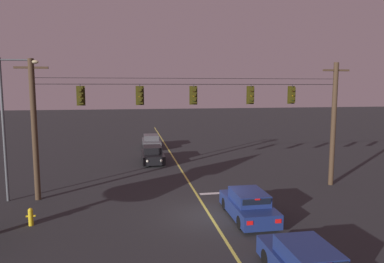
{
  "coord_description": "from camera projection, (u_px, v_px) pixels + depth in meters",
  "views": [
    {
      "loc": [
        -3.87,
        -16.88,
        6.42
      ],
      "look_at": [
        0.0,
        5.23,
        3.63
      ],
      "focal_mm": 33.33,
      "sensor_mm": 36.0,
      "label": 1
    }
  ],
  "objects": [
    {
      "name": "lane_centre_stripe",
      "position": [
        181.0,
        170.0,
        27.95
      ],
      "size": [
        0.14,
        60.0,
        0.01
      ],
      "primitive_type": "cube",
      "color": "#D1C64C",
      "rests_on": "ground"
    },
    {
      "name": "fire_hydrant",
      "position": [
        31.0,
        216.0,
        16.6
      ],
      "size": [
        0.44,
        0.22,
        0.84
      ],
      "color": "gold",
      "rests_on": "ground"
    },
    {
      "name": "car_oncoming_trailing",
      "position": [
        151.0,
        142.0,
        38.01
      ],
      "size": [
        1.8,
        4.42,
        1.39
      ],
      "color": "#4C4C51",
      "rests_on": "ground"
    },
    {
      "name": "stop_bar_paint",
      "position": [
        227.0,
        193.0,
        21.82
      ],
      "size": [
        3.4,
        0.36,
        0.01
      ],
      "primitive_type": "cube",
      "color": "silver",
      "rests_on": "ground"
    },
    {
      "name": "traffic_light_leftmost",
      "position": [
        80.0,
        96.0,
        20.2
      ],
      "size": [
        0.48,
        0.41,
        1.22
      ],
      "color": "black"
    },
    {
      "name": "ground_plane",
      "position": [
        210.0,
        215.0,
        17.95
      ],
      "size": [
        180.0,
        180.0,
        0.0
      ],
      "primitive_type": "plane",
      "color": "#28282B"
    },
    {
      "name": "car_waiting_near_lane",
      "position": [
        248.0,
        205.0,
        17.53
      ],
      "size": [
        1.8,
        4.33,
        1.39
      ],
      "color": "navy",
      "rests_on": "ground"
    },
    {
      "name": "car_oncoming_lead",
      "position": [
        153.0,
        155.0,
        30.61
      ],
      "size": [
        1.8,
        4.42,
        1.39
      ],
      "color": "black",
      "rests_on": "ground"
    },
    {
      "name": "street_lamp_corner",
      "position": [
        9.0,
        116.0,
        19.72
      ],
      "size": [
        2.11,
        0.3,
        8.03
      ],
      "color": "#4C4F54",
      "rests_on": "ground"
    },
    {
      "name": "traffic_light_right_inner",
      "position": [
        251.0,
        95.0,
        21.94
      ],
      "size": [
        0.48,
        0.41,
        1.22
      ],
      "color": "black"
    },
    {
      "name": "traffic_light_rightmost",
      "position": [
        292.0,
        95.0,
        22.4
      ],
      "size": [
        0.48,
        0.41,
        1.22
      ],
      "color": "black"
    },
    {
      "name": "signal_span_assembly",
      "position": [
        195.0,
        125.0,
        21.57
      ],
      "size": [
        20.16,
        0.32,
        8.0
      ],
      "color": "#423021",
      "rests_on": "ground"
    },
    {
      "name": "traffic_light_left_inner",
      "position": [
        140.0,
        96.0,
        20.78
      ],
      "size": [
        0.48,
        0.41,
        1.22
      ],
      "color": "black"
    },
    {
      "name": "traffic_light_centre",
      "position": [
        194.0,
        95.0,
        21.32
      ],
      "size": [
        0.48,
        0.41,
        1.22
      ],
      "color": "black"
    }
  ]
}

